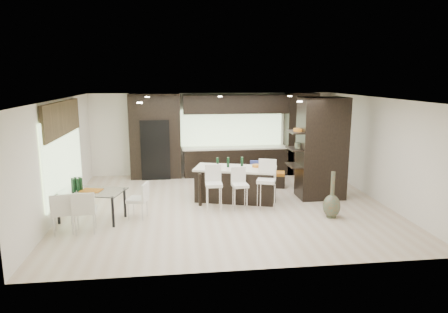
{
  "coord_description": "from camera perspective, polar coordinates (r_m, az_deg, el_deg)",
  "views": [
    {
      "loc": [
        -1.26,
        -9.66,
        3.22
      ],
      "look_at": [
        0.0,
        0.6,
        1.15
      ],
      "focal_mm": 32.0,
      "sensor_mm": 36.0,
      "label": 1
    }
  ],
  "objects": [
    {
      "name": "stone_accent",
      "position": [
        10.26,
        -22.14,
        5.06
      ],
      "size": [
        0.08,
        3.0,
        0.8
      ],
      "primitive_type": "cube",
      "color": "brown",
      "rests_on": "left_wall"
    },
    {
      "name": "left_wall",
      "position": [
        10.22,
        -22.42,
        -0.1
      ],
      "size": [
        0.02,
        7.0,
        2.7
      ],
      "primitive_type": "cube",
      "color": "white",
      "rests_on": "ground"
    },
    {
      "name": "right_wall",
      "position": [
        11.16,
        21.24,
        0.9
      ],
      "size": [
        0.02,
        7.0,
        2.7
      ],
      "primitive_type": "cube",
      "color": "white",
      "rests_on": "ground"
    },
    {
      "name": "chair_near",
      "position": [
        8.92,
        -19.21,
        -7.63
      ],
      "size": [
        0.5,
        0.5,
        0.84
      ],
      "primitive_type": "cube",
      "rotation": [
        0.0,
        0.0,
        0.09
      ],
      "color": "silver",
      "rests_on": "ground"
    },
    {
      "name": "kitchen_island",
      "position": [
        10.56,
        1.65,
        -3.95
      ],
      "size": [
        2.28,
        1.48,
        0.88
      ],
      "primitive_type": "cube",
      "rotation": [
        0.0,
        0.0,
        -0.3
      ],
      "color": "black",
      "rests_on": "ground"
    },
    {
      "name": "ceiling_spots",
      "position": [
        10.01,
        0.25,
        8.23
      ],
      "size": [
        4.0,
        3.0,
        0.02
      ],
      "primitive_type": "cube",
      "color": "white",
      "rests_on": "ceiling"
    },
    {
      "name": "back_wall",
      "position": [
        13.35,
        -1.52,
        3.27
      ],
      "size": [
        8.0,
        0.02,
        2.7
      ],
      "primitive_type": "cube",
      "color": "white",
      "rests_on": "ground"
    },
    {
      "name": "partition_column",
      "position": [
        10.94,
        13.78,
        1.15
      ],
      "size": [
        1.2,
        0.8,
        2.7
      ],
      "primitive_type": "cube",
      "color": "black",
      "rests_on": "ground"
    },
    {
      "name": "stool_mid",
      "position": [
        9.86,
        2.29,
        -5.19
      ],
      "size": [
        0.4,
        0.4,
        0.84
      ],
      "primitive_type": "cube",
      "rotation": [
        0.0,
        0.0,
        0.1
      ],
      "color": "silver",
      "rests_on": "ground"
    },
    {
      "name": "floor_vase",
      "position": [
        9.58,
        15.2,
        -5.29
      ],
      "size": [
        0.51,
        0.51,
        1.1
      ],
      "primitive_type": null,
      "rotation": [
        0.0,
        0.0,
        -0.33
      ],
      "color": "#4D513A",
      "rests_on": "ground"
    },
    {
      "name": "ceiling",
      "position": [
        9.76,
        0.43,
        8.26
      ],
      "size": [
        8.0,
        7.0,
        0.02
      ],
      "primitive_type": "cube",
      "color": "white",
      "rests_on": "ground"
    },
    {
      "name": "stool_left",
      "position": [
        9.76,
        -1.47,
        -5.17
      ],
      "size": [
        0.4,
        0.4,
        0.9
      ],
      "primitive_type": "cube",
      "rotation": [
        0.0,
        0.0,
        -0.01
      ],
      "color": "silver",
      "rests_on": "ground"
    },
    {
      "name": "ground",
      "position": [
        10.26,
        0.41,
        -6.97
      ],
      "size": [
        8.0,
        8.0,
        0.0
      ],
      "primitive_type": "plane",
      "color": "beige",
      "rests_on": "ground"
    },
    {
      "name": "bench",
      "position": [
        11.99,
        5.9,
        -3.2
      ],
      "size": [
        1.24,
        0.73,
        0.45
      ],
      "primitive_type": "cube",
      "rotation": [
        0.0,
        0.0,
        -0.26
      ],
      "color": "black",
      "rests_on": "ground"
    },
    {
      "name": "chair_far",
      "position": [
        9.03,
        -22.02,
        -7.66
      ],
      "size": [
        0.53,
        0.53,
        0.82
      ],
      "primitive_type": "cube",
      "rotation": [
        0.0,
        0.0,
        0.21
      ],
      "color": "silver",
      "rests_on": "ground"
    },
    {
      "name": "stool_right",
      "position": [
        9.93,
        6.03,
        -4.69
      ],
      "size": [
        0.56,
        0.56,
        0.98
      ],
      "primitive_type": "cube",
      "rotation": [
        0.0,
        0.0,
        -0.35
      ],
      "color": "silver",
      "rests_on": "ground"
    },
    {
      "name": "window_left",
      "position": [
        10.39,
        -21.93,
        0.13
      ],
      "size": [
        0.04,
        3.2,
        1.9
      ],
      "primitive_type": "cube",
      "color": "#B2D199",
      "rests_on": "left_wall"
    },
    {
      "name": "dining_table",
      "position": [
        9.6,
        -18.3,
        -6.68
      ],
      "size": [
        1.61,
        1.18,
        0.69
      ],
      "primitive_type": "cube",
      "rotation": [
        0.0,
        0.0,
        -0.28
      ],
      "color": "white",
      "rests_on": "ground"
    },
    {
      "name": "window_back",
      "position": [
        13.36,
        1.06,
        4.14
      ],
      "size": [
        3.4,
        0.04,
        1.2
      ],
      "primitive_type": "cube",
      "color": "#B2D199",
      "rests_on": "back_wall"
    },
    {
      "name": "back_cabinetry",
      "position": [
        13.09,
        0.8,
        3.11
      ],
      "size": [
        6.8,
        0.68,
        2.7
      ],
      "primitive_type": "cube",
      "color": "black",
      "rests_on": "ground"
    },
    {
      "name": "refrigerator",
      "position": [
        13.0,
        -9.72,
        1.1
      ],
      "size": [
        0.9,
        0.68,
        1.9
      ],
      "primitive_type": "cube",
      "color": "black",
      "rests_on": "ground"
    },
    {
      "name": "chair_end",
      "position": [
        9.44,
        -12.24,
        -6.38
      ],
      "size": [
        0.52,
        0.52,
        0.78
      ],
      "primitive_type": "cube",
      "rotation": [
        0.0,
        0.0,
        1.32
      ],
      "color": "silver",
      "rests_on": "ground"
    }
  ]
}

